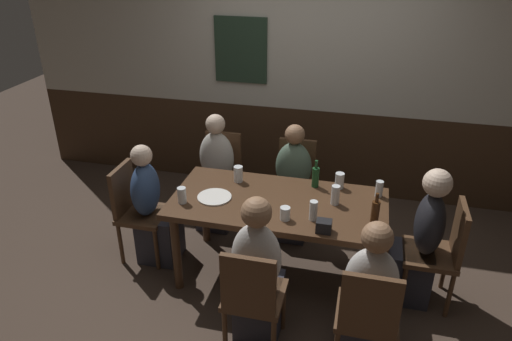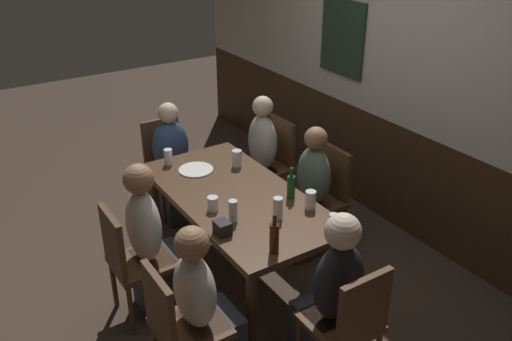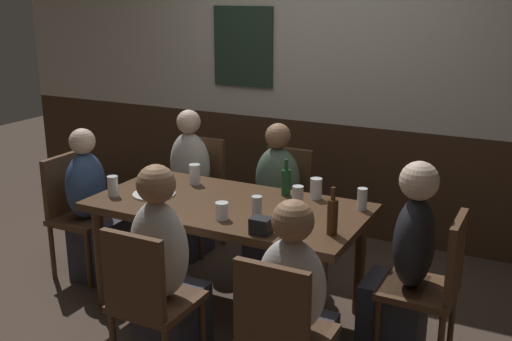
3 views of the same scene
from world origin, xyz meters
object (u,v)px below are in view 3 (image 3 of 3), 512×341
(person_head_west, at_px, (94,217))
(pint_glass_pale, at_px, (222,212))
(chair_head_west, at_px, (76,209))
(chair_mid_far, at_px, (284,201))
(person_right_near, at_px, (295,322))
(plate_white_large, at_px, (154,194))
(pint_glass_stout, at_px, (257,211))
(chair_mid_near, at_px, (148,297))
(tumbler_water, at_px, (195,176))
(beer_glass_half, at_px, (316,190))
(beer_bottle_brown, at_px, (332,216))
(dining_table, at_px, (228,216))
(chair_head_east, at_px, (433,282))
(chair_left_far, at_px, (199,187))
(beer_bottle_green, at_px, (286,181))
(beer_glass_tall, at_px, (298,200))
(person_left_far, at_px, (188,194))
(tumbler_short, at_px, (113,187))
(person_head_east, at_px, (403,276))
(condiment_caddy, at_px, (261,226))
(person_mid_far, at_px, (274,211))
(pint_glass_amber, at_px, (362,200))
(person_mid_near, at_px, (166,284))
(chair_right_near, at_px, (281,333))

(person_head_west, xyz_separation_m, pint_glass_pale, (1.21, -0.25, 0.32))
(chair_head_west, bearing_deg, chair_mid_far, 33.50)
(person_right_near, relative_size, plate_white_large, 4.01)
(pint_glass_stout, bearing_deg, pint_glass_pale, -167.47)
(chair_mid_near, distance_m, plate_white_large, 0.96)
(tumbler_water, bearing_deg, chair_mid_near, -69.86)
(chair_head_west, relative_size, pint_glass_pale, 8.70)
(beer_glass_half, bearing_deg, beer_bottle_brown, -59.90)
(dining_table, relative_size, chair_head_east, 1.95)
(chair_left_far, relative_size, beer_bottle_green, 3.66)
(beer_glass_tall, bearing_deg, plate_white_large, -171.80)
(chair_head_west, distance_m, person_left_far, 0.86)
(beer_glass_tall, distance_m, tumbler_short, 1.20)
(chair_left_far, xyz_separation_m, beer_bottle_brown, (1.50, -1.02, 0.35))
(person_head_east, xyz_separation_m, tumbler_short, (-1.84, -0.21, 0.31))
(dining_table, xyz_separation_m, condiment_caddy, (0.40, -0.34, 0.13))
(person_mid_far, relative_size, beer_bottle_green, 4.62)
(person_right_near, bearing_deg, pint_glass_amber, 88.80)
(tumbler_water, distance_m, plate_white_large, 0.34)
(chair_mid_near, bearing_deg, plate_white_large, 123.51)
(beer_bottle_brown, bearing_deg, person_head_east, 25.39)
(person_mid_near, height_order, beer_glass_half, person_mid_near)
(pint_glass_pale, bearing_deg, beer_glass_half, 59.26)
(plate_white_large, bearing_deg, tumbler_water, 70.71)
(person_mid_near, relative_size, person_left_far, 1.03)
(dining_table, relative_size, pint_glass_stout, 10.93)
(person_right_near, relative_size, beer_glass_tall, 6.95)
(chair_head_east, height_order, chair_mid_far, same)
(dining_table, relative_size, person_head_west, 1.56)
(chair_head_east, bearing_deg, tumbler_water, 171.63)
(beer_glass_tall, xyz_separation_m, beer_bottle_green, (-0.19, 0.25, 0.02))
(pint_glass_stout, relative_size, condiment_caddy, 1.43)
(chair_right_near, bearing_deg, person_head_east, 67.03)
(person_head_west, relative_size, pint_glass_pale, 10.88)
(chair_head_east, xyz_separation_m, beer_bottle_brown, (-0.53, -0.17, 0.35))
(chair_head_east, xyz_separation_m, chair_head_west, (-2.54, 0.00, 0.00))
(person_head_west, xyz_separation_m, beer_bottle_green, (1.36, 0.31, 0.37))
(pint_glass_pale, xyz_separation_m, beer_bottle_green, (0.15, 0.56, 0.05))
(chair_head_east, relative_size, chair_left_far, 1.00)
(tumbler_short, height_order, beer_bottle_brown, beer_bottle_brown)
(chair_head_west, xyz_separation_m, person_left_far, (0.52, 0.68, -0.02))
(person_head_east, xyz_separation_m, person_left_far, (-1.86, 0.68, -0.01))
(pint_glass_pale, xyz_separation_m, pint_glass_stout, (0.20, 0.05, 0.03))
(pint_glass_amber, distance_m, beer_glass_half, 0.33)
(person_head_east, bearing_deg, pint_glass_stout, -165.75)
(person_head_east, relative_size, tumbler_water, 8.32)
(chair_head_west, distance_m, person_head_east, 2.38)
(pint_glass_stout, xyz_separation_m, tumbler_water, (-0.70, 0.45, -0.01))
(beer_bottle_green, bearing_deg, person_mid_near, -104.25)
(condiment_caddy, bearing_deg, chair_left_far, 134.27)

